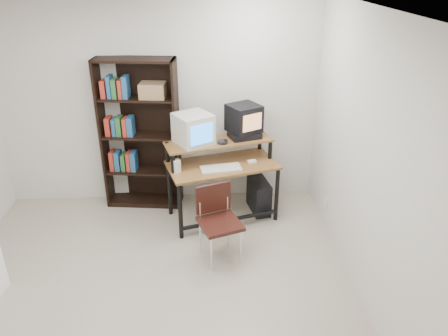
{
  "coord_description": "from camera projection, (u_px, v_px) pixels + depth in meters",
  "views": [
    {
      "loc": [
        0.49,
        -3.29,
        2.96
      ],
      "look_at": [
        0.76,
        1.1,
        0.83
      ],
      "focal_mm": 35.0,
      "sensor_mm": 36.0,
      "label": 1
    }
  ],
  "objects": [
    {
      "name": "vcr",
      "position": [
        245.0,
        135.0,
        5.29
      ],
      "size": [
        0.42,
        0.35,
        0.08
      ],
      "primitive_type": "cube",
      "rotation": [
        0.0,
        0.0,
        0.29
      ],
      "color": "black",
      "rests_on": "computer_desk"
    },
    {
      "name": "wall_outlet",
      "position": [
        326.0,
        203.0,
        5.22
      ],
      "size": [
        0.02,
        0.08,
        0.12
      ],
      "primitive_type": "cube",
      "color": "beige",
      "rests_on": "right_wall"
    },
    {
      "name": "bookshelf",
      "position": [
        140.0,
        133.0,
        5.44
      ],
      "size": [
        0.99,
        0.43,
        1.91
      ],
      "rotation": [
        0.0,
        0.0,
        -0.12
      ],
      "color": "black",
      "rests_on": "floor"
    },
    {
      "name": "desk_speaker",
      "position": [
        176.0,
        167.0,
        4.97
      ],
      "size": [
        0.11,
        0.11,
        0.17
      ],
      "primitive_type": "cube",
      "rotation": [
        0.0,
        0.0,
        0.53
      ],
      "color": "beige",
      "rests_on": "computer_desk"
    },
    {
      "name": "computer_desk",
      "position": [
        222.0,
        166.0,
        5.23
      ],
      "size": [
        1.41,
        0.96,
        0.98
      ],
      "rotation": [
        0.0,
        0.0,
        0.27
      ],
      "color": "brown",
      "rests_on": "floor"
    },
    {
      "name": "crt_monitor",
      "position": [
        193.0,
        129.0,
        5.07
      ],
      "size": [
        0.53,
        0.53,
        0.37
      ],
      "rotation": [
        0.0,
        0.0,
        0.53
      ],
      "color": "beige",
      "rests_on": "computer_desk"
    },
    {
      "name": "crt_tv",
      "position": [
        244.0,
        118.0,
        5.23
      ],
      "size": [
        0.47,
        0.46,
        0.33
      ],
      "rotation": [
        0.0,
        0.0,
        0.51
      ],
      "color": "black",
      "rests_on": "vcr"
    },
    {
      "name": "floor",
      "position": [
        152.0,
        297.0,
        4.21
      ],
      "size": [
        4.0,
        4.0,
        0.01
      ],
      "primitive_type": "cube",
      "color": "#AFA691",
      "rests_on": "ground"
    },
    {
      "name": "mousepad",
      "position": [
        252.0,
        164.0,
        5.24
      ],
      "size": [
        0.28,
        0.26,
        0.01
      ],
      "primitive_type": "cube",
      "rotation": [
        0.0,
        0.0,
        0.49
      ],
      "color": "black",
      "rests_on": "computer_desk"
    },
    {
      "name": "cd_spindle",
      "position": [
        223.0,
        142.0,
        5.12
      ],
      "size": [
        0.16,
        0.16,
        0.05
      ],
      "primitive_type": "cylinder",
      "rotation": [
        0.0,
        0.0,
        0.47
      ],
      "color": "#26262B",
      "rests_on": "computer_desk"
    },
    {
      "name": "pc_tower",
      "position": [
        259.0,
        196.0,
        5.57
      ],
      "size": [
        0.28,
        0.48,
        0.42
      ],
      "primitive_type": "cube",
      "rotation": [
        0.0,
        0.0,
        0.17
      ],
      "color": "black",
      "rests_on": "floor"
    },
    {
      "name": "keyboard",
      "position": [
        221.0,
        169.0,
        5.07
      ],
      "size": [
        0.5,
        0.28,
        0.03
      ],
      "primitive_type": "cube",
      "rotation": [
        0.0,
        0.0,
        0.16
      ],
      "color": "beige",
      "rests_on": "computer_desk"
    },
    {
      "name": "back_wall",
      "position": [
        159.0,
        104.0,
        5.44
      ],
      "size": [
        4.0,
        0.01,
        2.6
      ],
      "primitive_type": "cube",
      "color": "silver",
      "rests_on": "floor"
    },
    {
      "name": "right_wall",
      "position": [
        375.0,
        170.0,
        3.76
      ],
      "size": [
        0.01,
        4.0,
        2.6
      ],
      "primitive_type": "cube",
      "color": "silver",
      "rests_on": "floor"
    },
    {
      "name": "school_chair",
      "position": [
        218.0,
        215.0,
        4.6
      ],
      "size": [
        0.52,
        0.52,
        0.82
      ],
      "rotation": [
        0.0,
        0.0,
        0.34
      ],
      "color": "black",
      "rests_on": "floor"
    },
    {
      "name": "mouse",
      "position": [
        252.0,
        162.0,
        5.24
      ],
      "size": [
        0.11,
        0.09,
        0.03
      ],
      "primitive_type": "cube",
      "rotation": [
        0.0,
        0.0,
        0.3
      ],
      "color": "white",
      "rests_on": "mousepad"
    },
    {
      "name": "ceiling",
      "position": [
        126.0,
        13.0,
        3.08
      ],
      "size": [
        4.0,
        4.0,
        0.01
      ],
      "primitive_type": "cube",
      "color": "white",
      "rests_on": "back_wall"
    }
  ]
}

